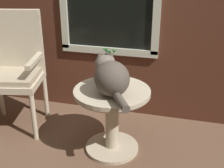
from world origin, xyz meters
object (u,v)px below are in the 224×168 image
at_px(cat, 111,76).
at_px(wicker_side_table, 112,109).
at_px(wicker_chair, 14,66).
at_px(pewter_vase_with_ivy, 111,73).

bearing_deg(cat, wicker_side_table, 96.58).
bearing_deg(wicker_chair, cat, -14.00).
height_order(wicker_side_table, cat, cat).
xyz_separation_m(wicker_side_table, wicker_chair, (-1.02, 0.19, 0.21)).
bearing_deg(wicker_chair, wicker_side_table, -10.83).
distance_m(wicker_side_table, wicker_chair, 1.06).
xyz_separation_m(wicker_side_table, pewter_vase_with_ivy, (-0.04, 0.12, 0.27)).
bearing_deg(pewter_vase_with_ivy, wicker_side_table, -70.01).
distance_m(wicker_chair, cat, 1.06).
bearing_deg(wicker_side_table, cat, -83.42).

